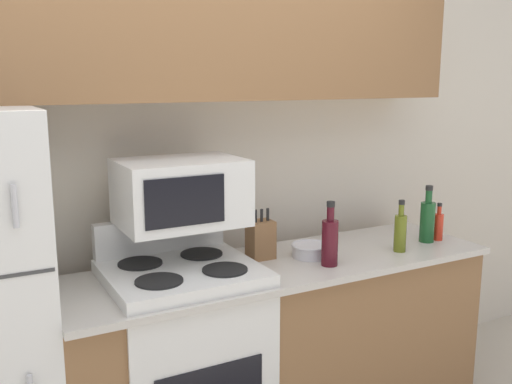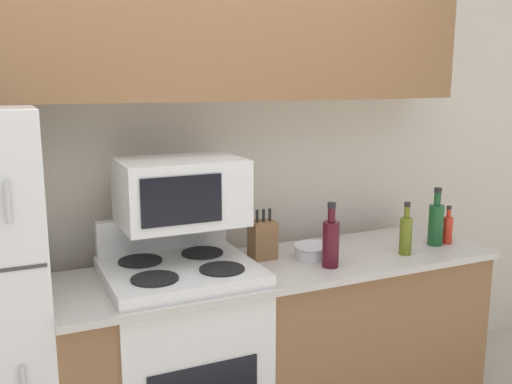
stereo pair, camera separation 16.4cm
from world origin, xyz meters
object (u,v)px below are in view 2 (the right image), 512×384
(bottle_olive_oil, at_px, (406,234))
(stove, at_px, (183,365))
(bowl, at_px, (313,251))
(microwave, at_px, (181,191))
(bottle_wine_red, at_px, (331,242))
(bottle_wine_green, at_px, (436,223))
(bottle_hot_sauce, at_px, (448,229))
(knife_block, at_px, (263,239))

(bottle_olive_oil, bearing_deg, stove, 172.90)
(bottle_olive_oil, bearing_deg, bowl, 162.65)
(microwave, distance_m, bottle_wine_red, 0.71)
(microwave, bearing_deg, bottle_wine_red, -20.36)
(bottle_wine_green, bearing_deg, stove, 176.90)
(stove, xyz_separation_m, bowl, (0.66, 0.00, 0.44))
(bottle_olive_oil, height_order, bottle_hot_sauce, bottle_olive_oil)
(microwave, relative_size, bottle_hot_sauce, 2.64)
(bowl, xyz_separation_m, bottle_wine_red, (0.01, -0.15, 0.08))
(bottle_hot_sauce, bearing_deg, microwave, 173.34)
(microwave, relative_size, bottle_wine_green, 1.76)
(stove, bearing_deg, bottle_hot_sauce, -3.08)
(knife_block, relative_size, bottle_hot_sauce, 1.21)
(stove, distance_m, bottle_wine_green, 1.44)
(microwave, height_order, bottle_olive_oil, microwave)
(microwave, distance_m, knife_block, 0.48)
(bottle_wine_red, distance_m, bottle_wine_green, 0.68)
(knife_block, bearing_deg, bottle_wine_green, -10.52)
(bowl, bearing_deg, stove, -179.96)
(microwave, bearing_deg, bowl, -7.74)
(stove, bearing_deg, bottle_wine_green, -3.10)
(bottle_olive_oil, bearing_deg, knife_block, 160.65)
(bowl, distance_m, bottle_hot_sauce, 0.77)
(bottle_wine_red, bearing_deg, bottle_hot_sauce, 5.41)
(knife_block, bearing_deg, bottle_hot_sauce, -9.91)
(bottle_olive_oil, bearing_deg, microwave, 168.19)
(stove, relative_size, bottle_wine_green, 3.73)
(microwave, bearing_deg, stove, -113.65)
(stove, distance_m, bowl, 0.79)
(bowl, bearing_deg, microwave, 172.26)
(stove, height_order, knife_block, knife_block)
(stove, relative_size, knife_block, 4.61)
(bottle_olive_oil, height_order, bottle_wine_red, bottle_wine_red)
(microwave, relative_size, bowl, 2.85)
(bottle_olive_oil, relative_size, bottle_wine_red, 0.87)
(knife_block, height_order, bowl, knife_block)
(bottle_wine_green, bearing_deg, bowl, 173.89)
(stove, relative_size, bottle_wine_red, 3.73)
(stove, bearing_deg, bowl, 0.04)
(bowl, xyz_separation_m, bottle_wine_green, (0.68, -0.07, 0.08))
(bottle_olive_oil, relative_size, bottle_hot_sauce, 1.30)
(bottle_olive_oil, height_order, bottle_wine_green, bottle_wine_green)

